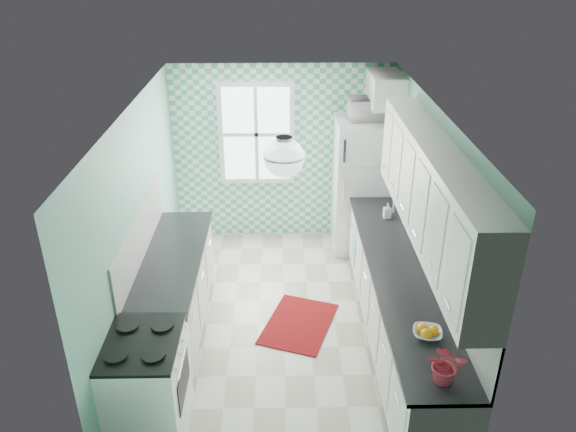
{
  "coord_description": "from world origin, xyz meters",
  "views": [
    {
      "loc": [
        -0.04,
        -5.2,
        3.98
      ],
      "look_at": [
        0.05,
        0.25,
        1.25
      ],
      "focal_mm": 35.0,
      "sensor_mm": 36.0,
      "label": 1
    }
  ],
  "objects_px": {
    "ceiling_light": "(284,157)",
    "sink": "(386,228)",
    "potted_plant": "(446,365)",
    "fruit_bowl": "(427,333)",
    "stove": "(147,385)",
    "microwave": "(369,109)",
    "fridge": "(364,185)"
  },
  "relations": [
    {
      "from": "stove",
      "to": "ceiling_light",
      "type": "bearing_deg",
      "value": 27.82
    },
    {
      "from": "sink",
      "to": "fruit_bowl",
      "type": "bearing_deg",
      "value": -88.44
    },
    {
      "from": "ceiling_light",
      "to": "microwave",
      "type": "relative_size",
      "value": 0.69
    },
    {
      "from": "sink",
      "to": "potted_plant",
      "type": "height_order",
      "value": "sink"
    },
    {
      "from": "sink",
      "to": "fruit_bowl",
      "type": "distance_m",
      "value": 1.99
    },
    {
      "from": "microwave",
      "to": "stove",
      "type": "bearing_deg",
      "value": 51.46
    },
    {
      "from": "ceiling_light",
      "to": "potted_plant",
      "type": "bearing_deg",
      "value": -44.08
    },
    {
      "from": "ceiling_light",
      "to": "microwave",
      "type": "bearing_deg",
      "value": 67.03
    },
    {
      "from": "ceiling_light",
      "to": "microwave",
      "type": "xyz_separation_m",
      "value": [
        1.11,
        2.62,
        -0.33
      ]
    },
    {
      "from": "potted_plant",
      "to": "microwave",
      "type": "xyz_separation_m",
      "value": [
        -0.09,
        3.78,
        0.89
      ]
    },
    {
      "from": "stove",
      "to": "sink",
      "type": "bearing_deg",
      "value": 38.04
    },
    {
      "from": "potted_plant",
      "to": "microwave",
      "type": "bearing_deg",
      "value": 91.36
    },
    {
      "from": "sink",
      "to": "stove",
      "type": "bearing_deg",
      "value": -137.54
    },
    {
      "from": "stove",
      "to": "fruit_bowl",
      "type": "bearing_deg",
      "value": -0.83
    },
    {
      "from": "potted_plant",
      "to": "ceiling_light",
      "type": "bearing_deg",
      "value": 135.92
    },
    {
      "from": "ceiling_light",
      "to": "potted_plant",
      "type": "distance_m",
      "value": 2.07
    },
    {
      "from": "fruit_bowl",
      "to": "microwave",
      "type": "xyz_separation_m",
      "value": [
        -0.09,
        3.25,
        1.02
      ]
    },
    {
      "from": "potted_plant",
      "to": "microwave",
      "type": "relative_size",
      "value": 0.62
    },
    {
      "from": "ceiling_light",
      "to": "stove",
      "type": "height_order",
      "value": "ceiling_light"
    },
    {
      "from": "sink",
      "to": "fridge",
      "type": "bearing_deg",
      "value": 95.94
    },
    {
      "from": "fridge",
      "to": "fruit_bowl",
      "type": "bearing_deg",
      "value": -91.99
    },
    {
      "from": "fridge",
      "to": "ceiling_light",
      "type": "bearing_deg",
      "value": -116.55
    },
    {
      "from": "potted_plant",
      "to": "sink",
      "type": "bearing_deg",
      "value": 89.92
    },
    {
      "from": "ceiling_light",
      "to": "sink",
      "type": "distance_m",
      "value": 2.29
    },
    {
      "from": "ceiling_light",
      "to": "microwave",
      "type": "height_order",
      "value": "ceiling_light"
    },
    {
      "from": "sink",
      "to": "microwave",
      "type": "bearing_deg",
      "value": 95.93
    },
    {
      "from": "microwave",
      "to": "fruit_bowl",
      "type": "bearing_deg",
      "value": 87.81
    },
    {
      "from": "fruit_bowl",
      "to": "potted_plant",
      "type": "bearing_deg",
      "value": -90.0
    },
    {
      "from": "fridge",
      "to": "potted_plant",
      "type": "height_order",
      "value": "fridge"
    },
    {
      "from": "stove",
      "to": "sink",
      "type": "height_order",
      "value": "sink"
    },
    {
      "from": "sink",
      "to": "potted_plant",
      "type": "relative_size",
      "value": 1.8
    },
    {
      "from": "ceiling_light",
      "to": "potted_plant",
      "type": "xyz_separation_m",
      "value": [
        1.2,
        -1.16,
        -1.23
      ]
    }
  ]
}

